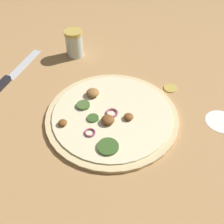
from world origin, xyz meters
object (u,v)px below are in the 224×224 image
Objects in this scene: knife at (5,82)px; loose_cap at (170,88)px; spice_jar at (74,43)px; pizza at (111,115)px.

knife is 7.34× the size of loose_cap.
pizza is at bearing -122.00° from spice_jar.
loose_cap is (0.21, -0.08, -0.00)m from pizza.
knife is 0.28m from spice_jar.
knife is at bearing 122.71° from loose_cap.
loose_cap is at bearing -20.85° from pizza.
loose_cap is at bearing -85.84° from spice_jar.
pizza is at bearing -95.43° from knife.
knife reaches higher than loose_cap.
spice_jar is at bearing 58.00° from pizza.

